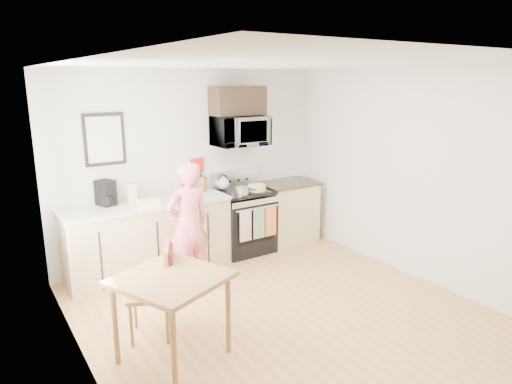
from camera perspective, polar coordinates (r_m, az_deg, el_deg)
floor at (r=5.02m, az=4.47°, el=-15.58°), size 4.60×4.60×0.00m
back_wall at (r=6.45m, az=-7.85°, el=3.34°), size 4.00×0.04×2.60m
left_wall at (r=3.70m, az=-20.61°, el=-5.42°), size 0.04×4.60×2.60m
right_wall at (r=5.94m, az=20.22°, el=1.69°), size 0.04×4.60×2.60m
ceiling at (r=4.38m, az=5.13°, el=15.57°), size 4.00×4.60×0.04m
window at (r=4.40m, az=-22.77°, el=0.76°), size 0.06×1.40×1.50m
cabinet_left at (r=6.11m, az=-13.18°, el=-5.78°), size 2.10×0.60×0.90m
countertop_left at (r=5.97m, az=-13.42°, el=-1.52°), size 2.14×0.64×0.04m
cabinet_right at (r=7.12m, az=3.88°, el=-2.59°), size 0.84×0.60×0.90m
countertop_right at (r=7.01m, az=3.95°, el=1.10°), size 0.88×0.64×0.04m
range at (r=6.68m, az=-1.50°, el=-3.82°), size 0.76×0.70×1.16m
microwave at (r=6.49m, az=-2.06°, el=7.62°), size 0.76×0.51×0.42m
upper_cabinet at (r=6.49m, az=-2.31°, el=11.34°), size 0.76×0.35×0.40m
wall_art at (r=5.96m, az=-18.42°, el=6.26°), size 0.50×0.04×0.65m
wall_trivet at (r=6.46m, az=-7.39°, el=3.36°), size 0.20×0.02×0.20m
person at (r=5.59m, az=-8.45°, el=-4.00°), size 0.58×0.40×1.53m
dining_table at (r=4.15m, az=-10.54°, el=-11.47°), size 0.97×0.97×0.80m
chair at (r=4.56m, az=-11.61°, el=-10.59°), size 0.55×0.53×0.93m
knife_block at (r=6.47m, az=-6.79°, el=1.03°), size 0.14×0.15×0.20m
utensil_crock at (r=6.27m, az=-8.73°, el=0.96°), size 0.12×0.12×0.36m
fruit_bowl at (r=6.07m, az=-15.17°, el=-0.79°), size 0.29×0.29×0.10m
milk_carton at (r=5.89m, az=-15.23°, el=-0.27°), size 0.11×0.11×0.27m
coffee_maker at (r=5.95m, az=-18.25°, el=-0.21°), size 0.24×0.29×0.32m
bread_bag at (r=5.78m, az=-13.29°, el=-1.31°), size 0.29×0.17×0.10m
cake at (r=6.43m, az=0.10°, el=0.46°), size 0.31×0.31×0.10m
kettle at (r=6.57m, az=-4.14°, el=1.13°), size 0.18×0.18×0.23m
pot at (r=6.30m, az=-1.69°, el=0.17°), size 0.20×0.31×0.10m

